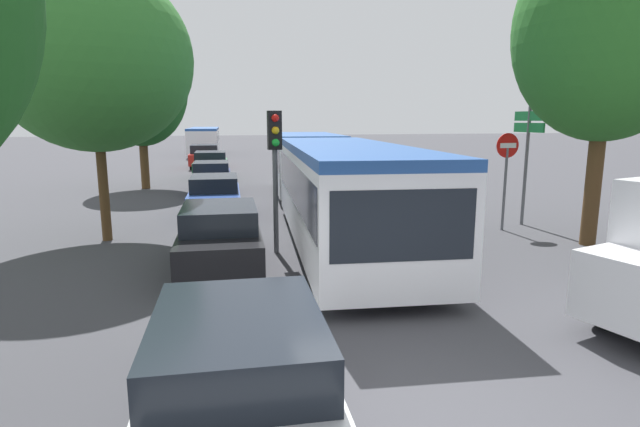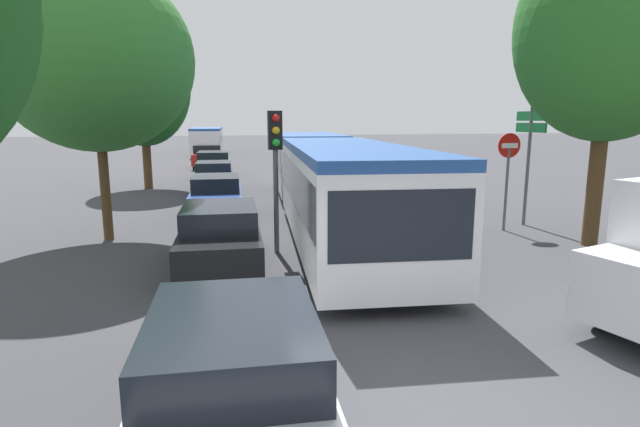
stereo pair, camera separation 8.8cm
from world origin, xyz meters
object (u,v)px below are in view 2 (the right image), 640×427
Objects in this scene: no_entry_sign at (508,166)px; tree_left_far at (142,87)px; queued_car_green at (214,164)px; queued_car_black at (220,236)px; direction_sign_post at (530,141)px; queued_car_blue at (216,195)px; queued_car_navy at (214,176)px; traffic_light at (275,150)px; tree_right_near at (611,30)px; queued_car_red at (208,156)px; city_bus_rear at (208,139)px; queued_car_silver at (234,378)px; articulated_bus at (325,173)px; tree_left_mid at (95,59)px.

tree_left_far is at bearing -137.20° from no_entry_sign.
queued_car_black is at bearing -177.47° from queued_car_green.
direction_sign_post is at bearing -43.20° from tree_left_far.
queued_car_navy is (0.06, 5.87, -0.00)m from queued_car_blue.
traffic_light is 6.92m from no_entry_sign.
tree_right_near is at bearing -48.93° from tree_left_far.
direction_sign_post is at bearing 91.88° from tree_right_near.
queued_car_red is 0.57× the size of tree_right_near.
city_bus_rear is 1.44× the size of tree_right_near.
tree_left_far is at bearing 11.21° from queued_car_silver.
articulated_bus is 6.29m from direction_sign_post.
tree_left_mid is (-4.24, 2.34, 2.20)m from traffic_light.
tree_right_near reaches higher than articulated_bus.
city_bus_rear is 36.04m from direction_sign_post.
direction_sign_post reaches higher than queued_car_silver.
tree_left_far is at bearing 24.53° from queued_car_blue.
queued_car_black is 14.64m from tree_left_far.
queued_car_silver is 1.04× the size of queued_car_blue.
traffic_light reaches higher than queued_car_green.
queued_car_green reaches higher than queued_car_black.
tree_left_far is at bearing -138.88° from articulated_bus.
city_bus_rear is 1.57× the size of tree_left_far.
articulated_bus is 13.21m from queued_car_green.
direction_sign_post is at bearing 100.41° from traffic_light.
tree_left_mid is (-3.03, -34.03, 3.28)m from city_bus_rear.
queued_car_red is at bearing 111.23° from tree_right_near.
tree_left_mid is 0.88× the size of tree_right_near.
tree_left_mid is at bearing 19.61° from queued_car_silver.
articulated_bus reaches higher than queued_car_black.
queued_car_green reaches higher than queued_car_navy.
direction_sign_post is at bearing 73.52° from articulated_bus.
articulated_bus is 7.31m from tree_left_mid.
direction_sign_post is 0.49× the size of tree_left_far.
queued_car_blue is 10.10m from direction_sign_post.
direction_sign_post is 16.78m from tree_left_far.
queued_car_green is at bearing 2.53° from queued_car_silver.
articulated_bus is at bearing -151.85° from queued_car_navy.
no_entry_sign is at bearing 97.44° from traffic_light.
city_bus_rear is 3.20× the size of direction_sign_post.
articulated_bus is at bearing -170.83° from city_bus_rear.
queued_car_navy is 1.10× the size of direction_sign_post.
queued_car_black is 2.43m from traffic_light.
queued_car_black is at bearing -78.22° from tree_left_far.
tree_right_near reaches higher than queued_car_silver.
queued_car_blue is 0.54× the size of tree_left_far.
queued_car_red is at bearing 5.53° from queued_car_green.
city_bus_rear is at bearing 2.98° from queued_car_silver.
queued_car_green reaches higher than queued_car_silver.
direction_sign_post is at bearing -153.33° from queued_car_red.
tree_left_mid is at bearing 138.33° from queued_car_blue.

